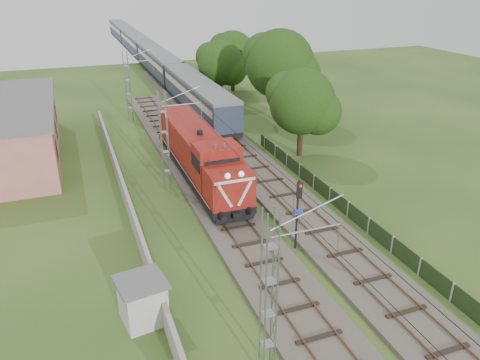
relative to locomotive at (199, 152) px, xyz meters
name	(u,v)px	position (x,y,z in m)	size (l,w,h in m)	color
ground	(260,261)	(0.00, -13.20, -2.33)	(140.00, 140.00, 0.00)	#2A4A1B
track_main	(223,208)	(0.00, -6.20, -2.15)	(4.20, 70.00, 0.45)	#6B6054
track_side	(229,144)	(5.00, 6.80, -2.15)	(4.20, 80.00, 0.45)	#6B6054
catenary	(165,141)	(-2.95, -1.20, 1.72)	(3.31, 70.00, 8.00)	gray
boundary_wall	(123,187)	(-6.50, -1.20, -1.58)	(0.25, 40.00, 1.50)	#9E9E99
station_building	(9,130)	(-15.00, 10.80, 0.30)	(8.40, 20.40, 5.22)	tan
fence	(348,209)	(8.00, -10.20, -1.73)	(0.12, 32.00, 1.20)	black
locomotive	(199,152)	(0.00, 0.00, 0.00)	(3.15, 17.99, 4.57)	black
coach_rake	(146,51)	(5.00, 53.80, 0.26)	(3.14, 93.78, 3.63)	black
signal_post	(298,203)	(2.67, -12.68, 0.86)	(0.50, 0.40, 4.65)	black
relay_hut	(143,300)	(-7.40, -15.98, -1.14)	(2.61, 2.61, 2.37)	beige
tree_a	(303,102)	(10.42, 1.96, 2.79)	(6.33, 6.03, 8.21)	#392217
tree_b	(281,65)	(13.14, 12.73, 4.15)	(8.02, 7.63, 10.39)	#392217
tree_c	(221,63)	(9.75, 23.84, 2.68)	(6.20, 5.90, 8.04)	#392217
tree_d	(233,54)	(13.34, 29.10, 2.95)	(6.54, 6.23, 8.48)	#392217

